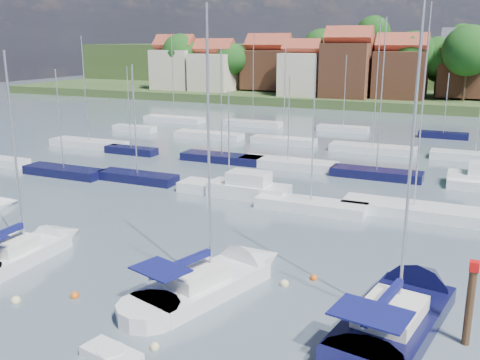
% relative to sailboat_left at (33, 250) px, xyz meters
% --- Properties ---
extents(ground, '(260.00, 260.00, 0.00)m').
position_rel_sailboat_left_xyz_m(ground, '(12.64, 37.33, -0.36)').
color(ground, '#4E5E6A').
rests_on(ground, ground).
extents(sailboat_left, '(2.92, 10.04, 13.63)m').
position_rel_sailboat_left_xyz_m(sailboat_left, '(0.00, 0.00, 0.00)').
color(sailboat_left, silver).
rests_on(sailboat_left, ground).
extents(sailboat_centre, '(6.48, 12.30, 16.15)m').
position_rel_sailboat_left_xyz_m(sailboat_centre, '(12.67, 1.22, -0.01)').
color(sailboat_centre, silver).
rests_on(sailboat_centre, ground).
extents(sailboat_navy, '(5.83, 14.01, 18.73)m').
position_rel_sailboat_left_xyz_m(sailboat_navy, '(22.40, 2.00, -0.02)').
color(sailboat_navy, black).
rests_on(sailboat_navy, ground).
extents(tender, '(2.86, 1.72, 0.58)m').
position_rel_sailboat_left_xyz_m(tender, '(11.58, -7.28, -0.14)').
color(tender, silver).
rests_on(tender, ground).
extents(timber_piling, '(0.40, 0.40, 6.20)m').
position_rel_sailboat_left_xyz_m(timber_piling, '(25.19, 0.13, 0.59)').
color(timber_piling, '#4C331E').
rests_on(timber_piling, ground).
extents(buoy_b, '(0.49, 0.49, 0.49)m').
position_rel_sailboat_left_xyz_m(buoy_b, '(3.90, -5.13, -0.36)').
color(buoy_b, beige).
rests_on(buoy_b, ground).
extents(buoy_c, '(0.46, 0.46, 0.46)m').
position_rel_sailboat_left_xyz_m(buoy_c, '(6.29, -3.45, -0.36)').
color(buoy_c, '#D85914').
rests_on(buoy_c, ground).
extents(buoy_d, '(0.43, 0.43, 0.43)m').
position_rel_sailboat_left_xyz_m(buoy_d, '(12.80, -5.86, -0.36)').
color(buoy_d, beige).
rests_on(buoy_d, ground).
extents(buoy_e, '(0.42, 0.42, 0.42)m').
position_rel_sailboat_left_xyz_m(buoy_e, '(17.14, 3.78, -0.36)').
color(buoy_e, '#D85914').
rests_on(buoy_e, ground).
extents(buoy_g, '(0.48, 0.48, 0.48)m').
position_rel_sailboat_left_xyz_m(buoy_g, '(15.88, 2.39, -0.36)').
color(buoy_g, beige).
rests_on(buoy_g, ground).
extents(buoy_h, '(0.49, 0.49, 0.49)m').
position_rel_sailboat_left_xyz_m(buoy_h, '(21.52, 3.08, -0.36)').
color(buoy_h, '#D85914').
rests_on(buoy_h, ground).
extents(marina_field, '(79.62, 41.41, 15.93)m').
position_rel_sailboat_left_xyz_m(marina_field, '(14.55, 32.48, 0.07)').
color(marina_field, silver).
rests_on(marina_field, ground).
extents(far_shore_town, '(212.46, 90.00, 22.27)m').
position_rel_sailboat_left_xyz_m(far_shore_town, '(14.87, 130.00, 4.24)').
color(far_shore_town, '#3F5329').
rests_on(far_shore_town, ground).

